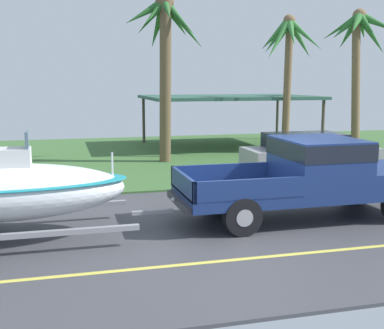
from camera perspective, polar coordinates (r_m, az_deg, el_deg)
name	(u,v)px	position (r m, az deg, el deg)	size (l,w,h in m)	color
ground	(165,166)	(18.91, -3.12, -0.19)	(36.00, 22.00, 0.11)	#424247
pickup_truck_towing	(316,174)	(11.97, 13.93, -1.01)	(5.94, 2.09, 1.85)	navy
boat_on_trailer	(0,192)	(10.60, -20.94, -2.91)	(6.20, 2.39, 2.18)	gray
parked_sedan_near	(309,154)	(17.81, 13.09, 1.21)	(4.58, 1.85, 1.38)	#99999E
carport_awning	(228,98)	(23.96, 4.13, 7.53)	(7.79, 5.39, 2.46)	#4C4238
palm_tree_near_left	(165,40)	(19.35, -3.08, 13.91)	(3.16, 3.29, 6.39)	brown
palm_tree_near_right	(287,49)	(22.03, 10.73, 12.79)	(2.73, 3.19, 5.90)	brown
palm_tree_mid	(359,41)	(24.66, 18.38, 13.18)	(3.01, 3.47, 6.37)	brown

